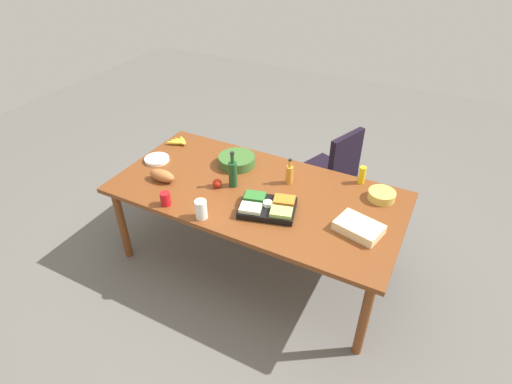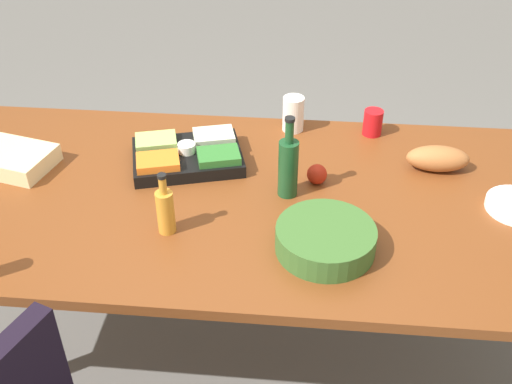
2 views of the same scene
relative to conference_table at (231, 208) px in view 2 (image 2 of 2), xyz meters
The scene contains 11 objects.
ground_plane 0.72m from the conference_table, ahead, with size 10.00×10.00×0.00m, color #615E5A.
conference_table is the anchor object (origin of this frame).
bread_loaf 0.82m from the conference_table, 16.83° to the left, with size 0.24×0.11×0.10m, color #AA6434.
salad_bowl 0.46m from the conference_table, 39.05° to the right, with size 0.33×0.33×0.09m, color #396329.
red_solo_cup 0.74m from the conference_table, 41.99° to the left, with size 0.08×0.08×0.11m, color red.
mayo_jar 0.55m from the conference_table, 67.42° to the left, with size 0.09×0.09×0.15m, color white.
veggie_tray 0.30m from the conference_table, 135.46° to the left, with size 0.48×0.40×0.09m.
apple_red 0.34m from the conference_table, 18.04° to the left, with size 0.08×0.08×0.08m, color #AB2210.
sheet_cake 0.89m from the conference_table, behind, with size 0.32×0.22×0.07m, color beige.
dressing_bottle 0.33m from the conference_table, 129.27° to the right, with size 0.06×0.06×0.23m.
wine_bottle 0.28m from the conference_table, ahead, with size 0.08×0.08×0.32m.
Camera 2 is at (0.26, -1.80, 2.11)m, focal length 42.77 mm.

